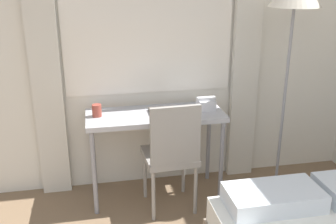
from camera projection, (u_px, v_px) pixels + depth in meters
wall_back_with_window at (131, 34)px, 3.23m from camera, size 5.09×0.13×2.70m
desk at (155, 122)px, 3.21m from camera, size 1.11×0.45×0.75m
desk_chair at (172, 151)px, 3.04m from camera, size 0.42×0.42×0.93m
standing_lamp at (294, 6)px, 2.97m from camera, size 0.40×0.40×1.82m
telephone at (206, 104)px, 3.26m from camera, size 0.16×0.15×0.10m
book at (165, 111)px, 3.20m from camera, size 0.26×0.16×0.02m
mug at (97, 110)px, 3.09m from camera, size 0.07×0.07×0.10m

